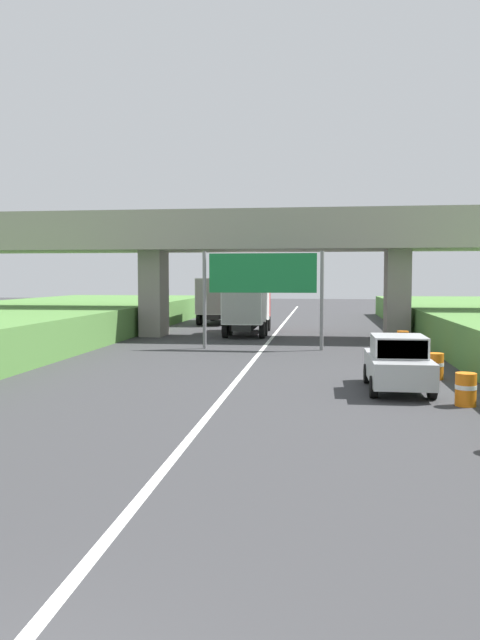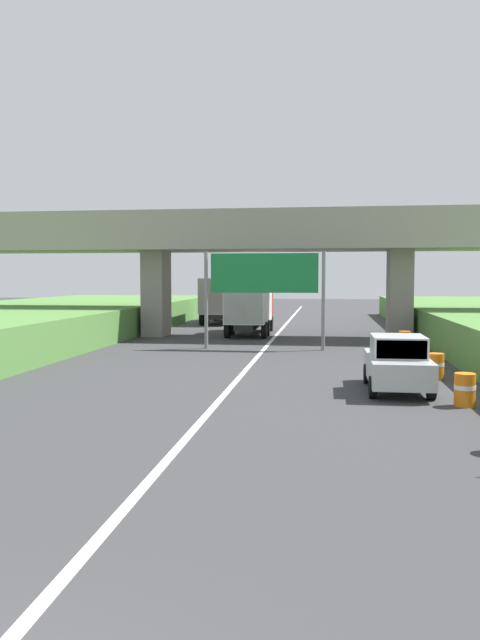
{
  "view_description": "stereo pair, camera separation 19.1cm",
  "coord_description": "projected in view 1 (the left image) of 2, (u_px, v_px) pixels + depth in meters",
  "views": [
    {
      "loc": [
        2.8,
        -3.61,
        3.48
      ],
      "look_at": [
        0.0,
        18.09,
        2.0
      ],
      "focal_mm": 35.25,
      "sensor_mm": 36.0,
      "label": 1
    },
    {
      "loc": [
        2.99,
        -3.58,
        3.48
      ],
      "look_at": [
        0.0,
        18.09,
        2.0
      ],
      "focal_mm": 35.25,
      "sensor_mm": 36.0,
      "label": 2
    }
  ],
  "objects": [
    {
      "name": "overhead_highway_sign",
      "position": [
        263.0,
        278.0,
        30.25
      ],
      "size": [
        5.88,
        0.18,
        4.75
      ],
      "color": "slate",
      "rests_on": "ground"
    },
    {
      "name": "overpass_bridge",
      "position": [
        273.0,
        244.0,
        36.34
      ],
      "size": [
        40.0,
        4.8,
        7.25
      ],
      "color": "gray",
      "rests_on": "ground"
    },
    {
      "name": "construction_barrel_3",
      "position": [
        435.0,
        366.0,
        21.47
      ],
      "size": [
        0.57,
        0.57,
        0.9
      ],
      "color": "orange",
      "rests_on": "ground"
    },
    {
      "name": "construction_barrel_4",
      "position": [
        414.0,
        351.0,
        25.94
      ],
      "size": [
        0.57,
        0.57,
        0.9
      ],
      "color": "orange",
      "rests_on": "ground"
    },
    {
      "name": "truck_white",
      "position": [
        219.0,
        298.0,
        47.92
      ],
      "size": [
        2.44,
        7.3,
        3.44
      ],
      "color": "black",
      "rests_on": "ground"
    },
    {
      "name": "truck_red",
      "position": [
        248.0,
        303.0,
        38.27
      ],
      "size": [
        2.44,
        7.3,
        3.44
      ],
      "color": "black",
      "rests_on": "ground"
    },
    {
      "name": "lane_centre_stripe",
      "position": [
        262.0,
        350.0,
        30.19
      ],
      "size": [
        0.2,
        92.62,
        0.01
      ],
      "primitive_type": "cube",
      "color": "white",
      "rests_on": "ground"
    },
    {
      "name": "construction_barrel_5",
      "position": [
        403.0,
        340.0,
        30.39
      ],
      "size": [
        0.57,
        0.57,
        0.9
      ],
      "color": "orange",
      "rests_on": "ground"
    },
    {
      "name": "car_silver",
      "position": [
        398.0,
        363.0,
        19.24
      ],
      "size": [
        1.86,
        4.1,
        1.72
      ],
      "color": "#B2B5B7",
      "rests_on": "ground"
    },
    {
      "name": "construction_barrel_2",
      "position": [
        466.0,
        389.0,
        17.01
      ],
      "size": [
        0.57,
        0.57,
        0.9
      ],
      "color": "orange",
      "rests_on": "ground"
    }
  ]
}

